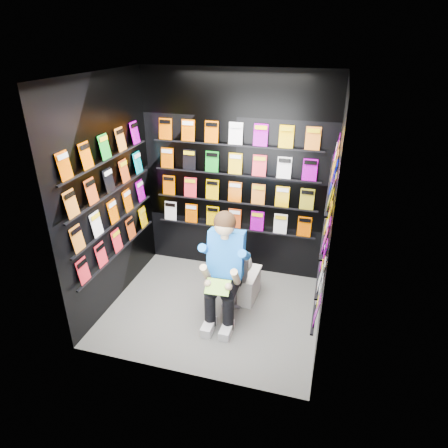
# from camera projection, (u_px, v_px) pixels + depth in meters

# --- Properties ---
(floor) EXTENTS (2.40, 2.40, 0.00)m
(floor) POSITION_uv_depth(u_px,v_px,m) (213.00, 310.00, 4.69)
(floor) COLOR slate
(floor) RESTS_ON ground
(ceiling) EXTENTS (2.40, 2.40, 0.00)m
(ceiling) POSITION_uv_depth(u_px,v_px,m) (210.00, 75.00, 3.56)
(ceiling) COLOR white
(ceiling) RESTS_ON floor
(wall_back) EXTENTS (2.40, 0.04, 2.60)m
(wall_back) POSITION_uv_depth(u_px,v_px,m) (236.00, 178.00, 4.99)
(wall_back) COLOR black
(wall_back) RESTS_ON floor
(wall_front) EXTENTS (2.40, 0.04, 2.60)m
(wall_front) POSITION_uv_depth(u_px,v_px,m) (175.00, 255.00, 3.26)
(wall_front) COLOR black
(wall_front) RESTS_ON floor
(wall_left) EXTENTS (0.04, 2.00, 2.60)m
(wall_left) POSITION_uv_depth(u_px,v_px,m) (109.00, 196.00, 4.42)
(wall_left) COLOR black
(wall_left) RESTS_ON floor
(wall_right) EXTENTS (0.04, 2.00, 2.60)m
(wall_right) POSITION_uv_depth(u_px,v_px,m) (331.00, 222.00, 3.83)
(wall_right) COLOR black
(wall_right) RESTS_ON floor
(comics_back) EXTENTS (2.10, 0.06, 1.37)m
(comics_back) POSITION_uv_depth(u_px,v_px,m) (235.00, 178.00, 4.96)
(comics_back) COLOR #DF5B00
(comics_back) RESTS_ON wall_back
(comics_left) EXTENTS (0.06, 1.70, 1.37)m
(comics_left) POSITION_uv_depth(u_px,v_px,m) (111.00, 196.00, 4.41)
(comics_left) COLOR #DF5B00
(comics_left) RESTS_ON wall_left
(comics_right) EXTENTS (0.06, 1.70, 1.37)m
(comics_right) POSITION_uv_depth(u_px,v_px,m) (328.00, 221.00, 3.83)
(comics_right) COLOR #DF5B00
(comics_right) RESTS_ON wall_right
(toilet) EXTENTS (0.46, 0.77, 0.73)m
(toilet) POSITION_uv_depth(u_px,v_px,m) (235.00, 268.00, 4.82)
(toilet) COLOR white
(toilet) RESTS_ON floor
(longbox) EXTENTS (0.26, 0.45, 0.32)m
(longbox) POSITION_uv_depth(u_px,v_px,m) (247.00, 286.00, 4.84)
(longbox) COLOR white
(longbox) RESTS_ON floor
(longbox_lid) EXTENTS (0.29, 0.47, 0.03)m
(longbox_lid) POSITION_uv_depth(u_px,v_px,m) (247.00, 274.00, 4.76)
(longbox_lid) COLOR white
(longbox_lid) RESTS_ON longbox
(reader) EXTENTS (0.57, 0.80, 1.42)m
(reader) POSITION_uv_depth(u_px,v_px,m) (227.00, 254.00, 4.32)
(reader) COLOR blue
(reader) RESTS_ON toilet
(held_comic) EXTENTS (0.26, 0.16, 0.11)m
(held_comic) POSITION_uv_depth(u_px,v_px,m) (218.00, 287.00, 4.10)
(held_comic) COLOR green
(held_comic) RESTS_ON reader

